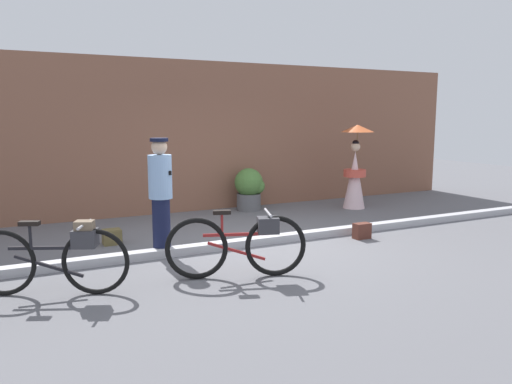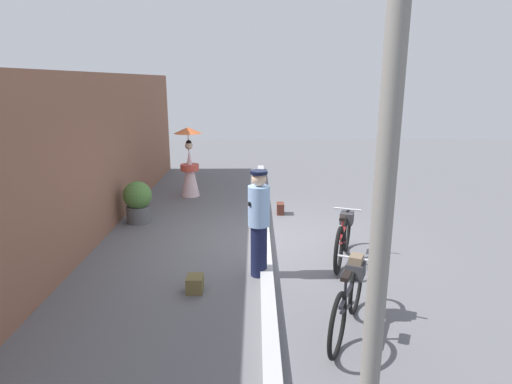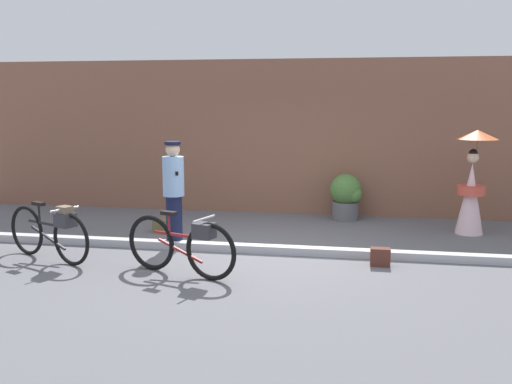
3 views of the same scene
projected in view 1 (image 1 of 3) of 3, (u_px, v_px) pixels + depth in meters
The scene contains 10 objects.
ground_plane at pixel (257, 245), 7.84m from camera, with size 30.00×30.00×0.00m, color slate.
building_wall at pixel (187, 137), 10.58m from camera, with size 14.00×0.40×3.17m, color brown.
sidewalk_curb at pixel (257, 241), 7.83m from camera, with size 14.00×0.20×0.12m, color #B2B2B7.
bicycle_near_officer at pixel (240, 244), 6.20m from camera, with size 1.70×0.68×0.86m.
bicycle_far_side at pixel (56, 256), 5.57m from camera, with size 1.67×0.78×0.86m.
person_officer at pixel (161, 193), 7.15m from camera, with size 0.34×0.34×1.71m.
person_with_parasol at pixel (355, 168), 10.90m from camera, with size 0.72×0.72×1.84m.
potted_plant_by_door at pixel (250, 188), 10.70m from camera, with size 0.63×0.61×0.91m.
backpack_on_pavement at pixel (112, 237), 7.86m from camera, with size 0.28×0.24×0.24m.
backpack_spare at pixel (362, 231), 8.23m from camera, with size 0.28×0.16×0.26m.
Camera 1 is at (-3.41, -6.82, 2.00)m, focal length 34.82 mm.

